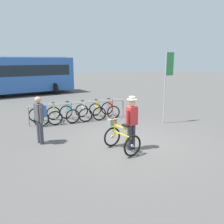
% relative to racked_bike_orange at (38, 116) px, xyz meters
% --- Properties ---
extents(ground_plane, '(80.00, 80.00, 0.00)m').
position_rel_racked_bike_orange_xyz_m(ground_plane, '(2.28, -4.04, -0.37)').
color(ground_plane, '#514F4C').
extents(bike_rack_rail, '(4.60, 0.42, 0.88)m').
position_rel_racked_bike_orange_xyz_m(bike_rack_rail, '(1.83, -0.33, 0.33)').
color(bike_rack_rail, '#99999E').
rests_on(bike_rack_rail, ground).
extents(racked_bike_orange, '(0.73, 1.15, 0.98)m').
position_rel_racked_bike_orange_xyz_m(racked_bike_orange, '(0.00, 0.00, 0.00)').
color(racked_bike_orange, black).
rests_on(racked_bike_orange, ground).
extents(racked_bike_lime, '(0.84, 1.22, 0.98)m').
position_rel_racked_bike_orange_xyz_m(racked_bike_lime, '(0.70, -0.06, 0.00)').
color(racked_bike_lime, black).
rests_on(racked_bike_lime, ground).
extents(racked_bike_teal, '(0.66, 1.09, 0.97)m').
position_rel_racked_bike_orange_xyz_m(racked_bike_teal, '(1.40, -0.11, 0.00)').
color(racked_bike_teal, black).
rests_on(racked_bike_teal, ground).
extents(racked_bike_white, '(0.86, 1.21, 0.97)m').
position_rel_racked_bike_orange_xyz_m(racked_bike_white, '(2.09, -0.17, -0.00)').
color(racked_bike_white, black).
rests_on(racked_bike_white, ground).
extents(racked_bike_yellow, '(0.89, 1.22, 0.97)m').
position_rel_racked_bike_orange_xyz_m(racked_bike_yellow, '(2.79, -0.22, 0.00)').
color(racked_bike_yellow, black).
rests_on(racked_bike_yellow, ground).
extents(racked_bike_red, '(0.84, 1.20, 0.97)m').
position_rel_racked_bike_orange_xyz_m(racked_bike_red, '(3.49, -0.28, 0.00)').
color(racked_bike_red, black).
rests_on(racked_bike_red, ground).
extents(featured_bicycle, '(0.80, 1.24, 1.09)m').
position_rel_racked_bike_orange_xyz_m(featured_bicycle, '(1.67, -4.36, 0.12)').
color(featured_bicycle, black).
rests_on(featured_bicycle, ground).
extents(person_with_featured_bike, '(0.51, 0.32, 1.72)m').
position_rel_racked_bike_orange_xyz_m(person_with_featured_bike, '(2.04, -4.48, 0.58)').
color(person_with_featured_bike, '#383842').
rests_on(person_with_featured_bike, ground).
extents(pedestrian_with_backpack, '(0.38, 0.52, 1.64)m').
position_rel_racked_bike_orange_xyz_m(pedestrian_with_backpack, '(-0.42, -2.55, 0.57)').
color(pedestrian_with_backpack, '#383842').
rests_on(pedestrian_with_backpack, ground).
extents(bus_distant, '(10.20, 4.06, 3.08)m').
position_rel_racked_bike_orange_xyz_m(bus_distant, '(-0.27, 9.75, 1.37)').
color(bus_distant, '#3366B7').
rests_on(bus_distant, ground).
extents(banner_flag, '(0.45, 0.05, 3.20)m').
position_rel_racked_bike_orange_xyz_m(banner_flag, '(5.19, -2.51, 1.86)').
color(banner_flag, '#B2B2B7').
rests_on(banner_flag, ground).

